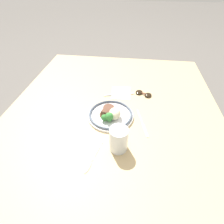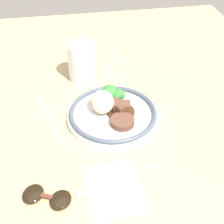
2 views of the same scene
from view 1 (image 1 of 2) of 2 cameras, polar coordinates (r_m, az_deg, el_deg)
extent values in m
plane|color=#5B5651|center=(0.99, 0.20, -1.94)|extent=(8.00, 8.00, 0.00)
cube|color=tan|center=(0.98, 0.20, -1.25)|extent=(1.49, 1.21, 0.03)
cube|color=silver|center=(1.13, 3.00, 6.26)|extent=(0.15, 0.13, 0.00)
cylinder|color=white|center=(0.95, -0.42, -1.15)|extent=(0.25, 0.25, 0.01)
torus|color=#4C5666|center=(0.94, -0.43, -0.59)|extent=(0.24, 0.24, 0.01)
ellipsoid|color=beige|center=(0.91, 0.95, -0.50)|extent=(0.07, 0.06, 0.06)
cylinder|color=brown|center=(0.98, -1.09, 1.28)|extent=(0.06, 0.06, 0.02)
cylinder|color=#472D19|center=(0.95, -1.76, -0.86)|extent=(0.08, 0.08, 0.00)
cube|color=brown|center=(0.94, -1.80, -0.41)|extent=(0.02, 0.02, 0.02)
cube|color=brown|center=(0.94, -2.05, -0.17)|extent=(0.04, 0.04, 0.03)
cube|color=brown|center=(0.94, -1.75, -0.11)|extent=(0.04, 0.04, 0.03)
cube|color=brown|center=(0.94, -2.32, -0.13)|extent=(0.04, 0.04, 0.03)
cube|color=brown|center=(0.93, -1.11, -0.77)|extent=(0.04, 0.04, 0.03)
cylinder|color=#669E51|center=(0.91, -1.80, -2.47)|extent=(0.01, 0.01, 0.01)
sphere|color=#387F38|center=(0.90, -1.82, -1.68)|extent=(0.03, 0.03, 0.03)
cylinder|color=#669E51|center=(0.90, -0.89, -2.68)|extent=(0.02, 0.02, 0.02)
sphere|color=#387F38|center=(0.89, -0.90, -1.51)|extent=(0.04, 0.04, 0.04)
cylinder|color=#669E51|center=(0.91, -2.53, -2.64)|extent=(0.01, 0.01, 0.01)
sphere|color=#387F38|center=(0.90, -2.56, -1.82)|extent=(0.03, 0.03, 0.03)
cylinder|color=#669E51|center=(0.90, -0.84, -2.88)|extent=(0.01, 0.01, 0.01)
sphere|color=#387F38|center=(0.89, -0.86, -1.98)|extent=(0.03, 0.03, 0.03)
cylinder|color=#669E51|center=(0.91, -0.72, -2.50)|extent=(0.01, 0.01, 0.01)
sphere|color=#387F38|center=(0.90, -0.73, -1.75)|extent=(0.03, 0.03, 0.03)
cylinder|color=#F4AD19|center=(0.77, 2.15, -9.35)|extent=(0.07, 0.07, 0.10)
cylinder|color=silver|center=(0.77, 2.17, -8.89)|extent=(0.08, 0.08, 0.12)
cube|color=#B7B7BC|center=(1.11, 0.46, 5.65)|extent=(0.04, 0.12, 0.00)
cube|color=#B7B7BC|center=(1.13, 5.45, 6.06)|extent=(0.03, 0.07, 0.00)
cube|color=#B7B7BC|center=(0.96, 9.15, -1.61)|extent=(0.12, 0.04, 0.00)
cube|color=#B7B7BC|center=(0.89, 10.78, -5.92)|extent=(0.09, 0.03, 0.00)
cube|color=#B7B7BC|center=(0.80, -4.93, -12.51)|extent=(0.11, 0.03, 0.00)
ellipsoid|color=#B7B7BC|center=(0.76, -7.97, -17.48)|extent=(0.06, 0.03, 0.01)
ellipsoid|color=black|center=(1.14, 8.83, 6.42)|extent=(0.06, 0.06, 0.02)
ellipsoid|color=black|center=(1.12, 11.68, 5.46)|extent=(0.06, 0.06, 0.02)
cube|color=brown|center=(1.13, 10.26, 6.04)|extent=(0.02, 0.03, 0.00)
camera|label=2|loc=(1.33, 9.84, 36.58)|focal=50.00mm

